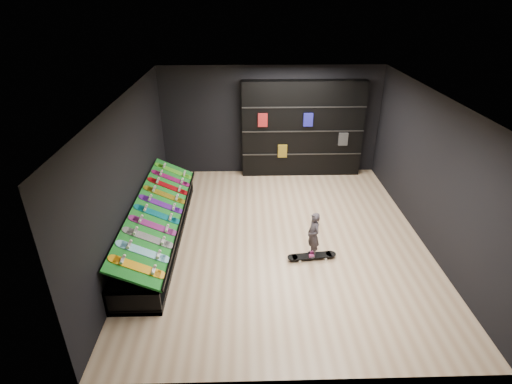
{
  "coord_description": "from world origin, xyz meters",
  "views": [
    {
      "loc": [
        -0.71,
        -7.16,
        4.78
      ],
      "look_at": [
        -0.5,
        0.2,
        1.0
      ],
      "focal_mm": 28.0,
      "sensor_mm": 36.0,
      "label": 1
    }
  ],
  "objects_px": {
    "display_rack": "(159,229)",
    "back_shelving": "(302,129)",
    "child": "(313,243)",
    "floor_skateboard": "(312,257)"
  },
  "relations": [
    {
      "from": "display_rack",
      "to": "floor_skateboard",
      "type": "height_order",
      "value": "display_rack"
    },
    {
      "from": "floor_skateboard",
      "to": "child",
      "type": "distance_m",
      "value": 0.33
    },
    {
      "from": "back_shelving",
      "to": "child",
      "type": "bearing_deg",
      "value": -93.99
    },
    {
      "from": "display_rack",
      "to": "child",
      "type": "height_order",
      "value": "child"
    },
    {
      "from": "back_shelving",
      "to": "floor_skateboard",
      "type": "relative_size",
      "value": 3.37
    },
    {
      "from": "display_rack",
      "to": "floor_skateboard",
      "type": "distance_m",
      "value": 3.23
    },
    {
      "from": "display_rack",
      "to": "child",
      "type": "relative_size",
      "value": 7.99
    },
    {
      "from": "display_rack",
      "to": "back_shelving",
      "type": "xyz_separation_m",
      "value": [
        3.41,
        3.32,
        1.07
      ]
    },
    {
      "from": "display_rack",
      "to": "child",
      "type": "xyz_separation_m",
      "value": [
        3.12,
        -0.78,
        0.12
      ]
    },
    {
      "from": "child",
      "to": "display_rack",
      "type": "bearing_deg",
      "value": -119.78
    }
  ]
}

